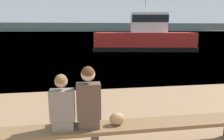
% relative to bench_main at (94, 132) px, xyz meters
% --- Properties ---
extents(water_surface, '(240.00, 240.00, 0.00)m').
position_rel_bench_main_xyz_m(water_surface, '(0.20, 123.69, -0.40)').
color(water_surface, '#5684A3').
rests_on(water_surface, ground).
extents(far_shoreline, '(600.00, 12.00, 7.21)m').
position_rel_bench_main_xyz_m(far_shoreline, '(0.20, 191.46, 3.21)').
color(far_shoreline, '#4C4C42').
rests_on(far_shoreline, ground).
extents(bench_main, '(5.96, 0.43, 0.49)m').
position_rel_bench_main_xyz_m(bench_main, '(0.00, 0.00, 0.00)').
color(bench_main, brown).
rests_on(bench_main, ground).
extents(person_left, '(0.39, 0.36, 0.95)m').
position_rel_bench_main_xyz_m(person_left, '(-0.51, -0.00, 0.51)').
color(person_left, '#70665B').
rests_on(person_left, bench_main).
extents(person_right, '(0.39, 0.37, 1.06)m').
position_rel_bench_main_xyz_m(person_right, '(-0.09, -0.00, 0.58)').
color(person_right, '#4C382D').
rests_on(person_right, bench_main).
extents(shopping_bag, '(0.26, 0.17, 0.22)m').
position_rel_bench_main_xyz_m(shopping_bag, '(0.40, 0.01, 0.21)').
color(shopping_bag, '#9E754C').
rests_on(shopping_bag, bench_main).
extents(tugboat_red, '(10.20, 5.09, 6.22)m').
position_rel_bench_main_xyz_m(tugboat_red, '(5.97, 16.28, 0.75)').
color(tugboat_red, red).
rests_on(tugboat_red, water_surface).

